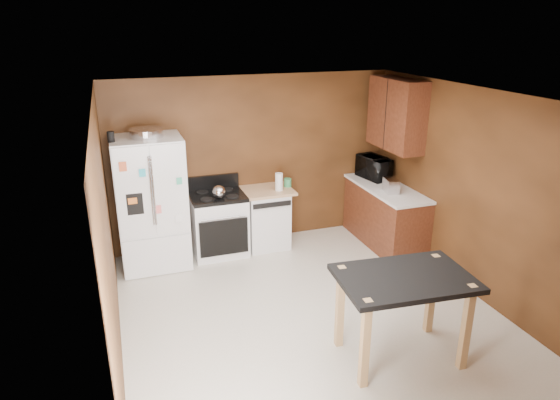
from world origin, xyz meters
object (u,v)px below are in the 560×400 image
paper_towel (279,182)px  gas_range (219,223)px  green_canister (288,183)px  island (404,289)px  toaster (391,186)px  microwave (374,168)px  roasting_pan (146,133)px  pen_cup (111,137)px  refrigerator (152,203)px  kettle (219,192)px  dishwasher (266,217)px

paper_towel → gas_range: size_ratio=0.23×
green_canister → island: (0.12, -2.99, -0.18)m
toaster → microwave: bearing=92.9°
green_canister → island: 2.99m
roasting_pan → paper_towel: bearing=-1.0°
roasting_pan → microwave: roasting_pan is taller
roasting_pan → pen_cup: 0.46m
roasting_pan → island: 3.73m
refrigerator → pen_cup: bearing=-163.1°
kettle → island: kettle is taller
green_canister → toaster: toaster is taller
kettle → gas_range: size_ratio=0.17×
toaster → microwave: size_ratio=0.48×
paper_towel → kettle: bearing=-174.2°
gas_range → dishwasher: bearing=1.9°
kettle → green_canister: kettle is taller
gas_range → dishwasher: (0.72, 0.02, -0.01)m
pen_cup → kettle: bearing=1.0°
dishwasher → island: 3.02m
gas_range → island: bearing=-67.9°
kettle → dishwasher: size_ratio=0.21×
green_canister → dishwasher: bearing=-175.7°
green_canister → dishwasher: 0.61m
dishwasher → island: size_ratio=0.66×
green_canister → refrigerator: 1.99m
pen_cup → roasting_pan: bearing=18.4°
dishwasher → kettle: bearing=-165.5°
island → green_canister: bearing=92.4°
kettle → dishwasher: (0.73, 0.19, -0.54)m
refrigerator → island: size_ratio=1.34×
paper_towel → microwave: (1.57, 0.06, 0.04)m
roasting_pan → kettle: bearing=-7.9°
roasting_pan → island: bearing=-54.2°
pen_cup → kettle: 1.58m
roasting_pan → paper_towel: roasting_pan is taller
pen_cup → microwave: 3.88m
toaster → microwave: microwave is taller
gas_range → kettle: bearing=-93.4°
refrigerator → gas_range: (0.91, 0.06, -0.44)m
roasting_pan → paper_towel: 1.97m
paper_towel → refrigerator: size_ratio=0.14×
dishwasher → microwave: bearing=-1.4°
pen_cup → toaster: 3.83m
kettle → microwave: bearing=3.4°
paper_towel → toaster: 1.60m
green_canister → microwave: size_ratio=0.22×
pen_cup → island: (2.52, -2.75, -1.09)m
kettle → dishwasher: kettle is taller
refrigerator → gas_range: bearing=3.8°
pen_cup → paper_towel: (2.22, 0.11, -0.85)m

